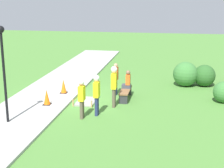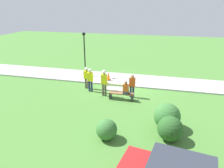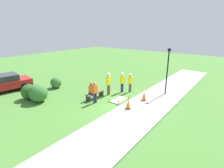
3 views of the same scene
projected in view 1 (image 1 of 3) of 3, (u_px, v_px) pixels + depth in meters
The scene contains 15 objects.
ground_plane at pixel (76, 98), 16.93m from camera, with size 60.00×60.00×0.00m, color #477A33.
sidewalk at pixel (46, 95), 17.18m from camera, with size 28.00×3.08×0.10m.
wet_concrete_patch at pixel (86, 101), 16.29m from camera, with size 1.50×0.92×0.32m.
traffic_cone_near_patch at pixel (64, 86), 17.35m from camera, with size 0.34×0.34×0.70m.
traffic_cone_far_patch at pixel (47, 97), 15.52m from camera, with size 0.34×0.34×0.71m.
park_bench at pixel (125, 92), 16.70m from camera, with size 1.70×0.44×0.48m.
person_seated_on_bench at pixel (127, 81), 16.86m from camera, with size 0.36×0.44×0.89m.
worker_supervisor at pixel (97, 92), 14.29m from camera, with size 0.40×0.25×1.75m.
worker_assistant at pixel (114, 83), 15.32m from camera, with size 0.40×0.27×1.89m.
worker_trainee at pixel (82, 95), 13.94m from camera, with size 0.40×0.24×1.67m.
bystander_in_orange_shirt at pixel (116, 77), 17.25m from camera, with size 0.40×0.22×1.63m.
lamppost_near at pixel (3, 60), 12.90m from camera, with size 0.28×0.28×3.75m.
shrub_rounded_near at pixel (204, 76), 18.99m from camera, with size 1.20×1.20×1.20m.
shrub_rounded_mid at pixel (185, 74), 18.99m from camera, with size 1.36×1.36×1.36m.
shrub_rounded_far at pixel (224, 92), 16.13m from camera, with size 1.02×1.02×1.02m.
Camera 1 is at (15.63, 4.61, 4.98)m, focal length 55.00 mm.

